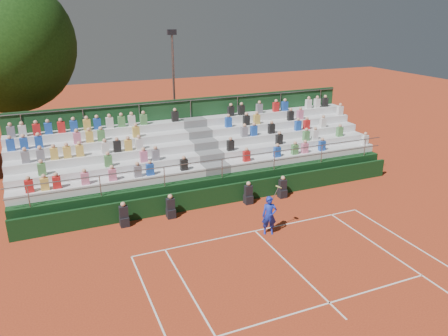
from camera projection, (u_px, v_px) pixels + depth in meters
name	position (u px, v px, depth m)	size (l,w,h in m)	color
ground	(255.00, 231.00, 19.33)	(90.00, 90.00, 0.00)	#AD3B1C
courtside_wall	(226.00, 194.00, 21.92)	(20.00, 0.15, 1.00)	black
line_officials	(210.00, 201.00, 21.15)	(8.60, 0.40, 1.19)	black
grandstand	(203.00, 164.00, 24.52)	(20.00, 5.20, 4.40)	black
tennis_player	(269.00, 215.00, 18.81)	(0.90, 0.63, 2.22)	#172CB0
tree_east	(5.00, 44.00, 24.53)	(7.74, 7.74, 11.26)	#3C2615
floodlight_mast	(174.00, 80.00, 29.85)	(0.60, 0.25, 8.00)	gray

